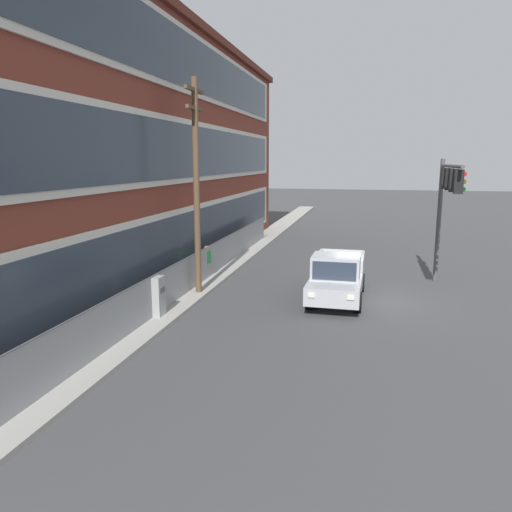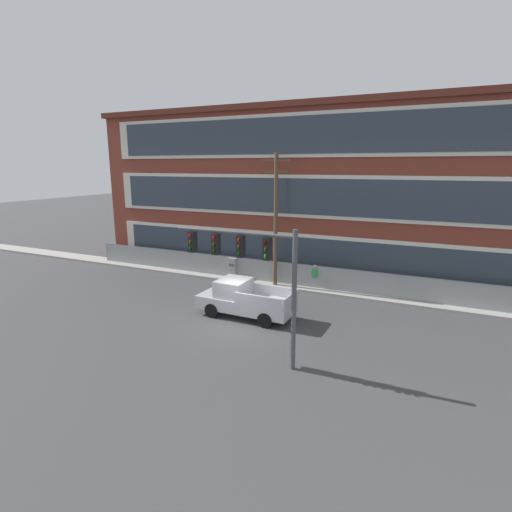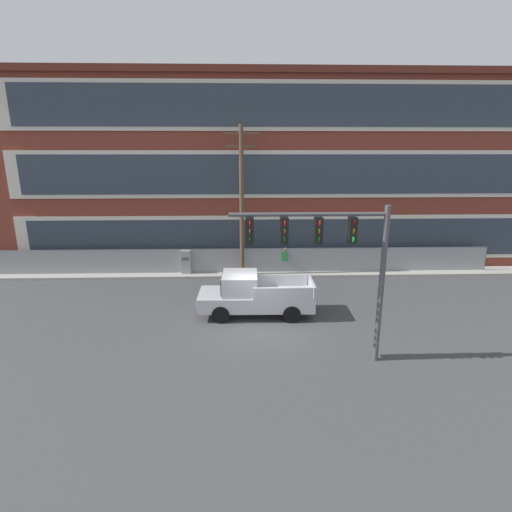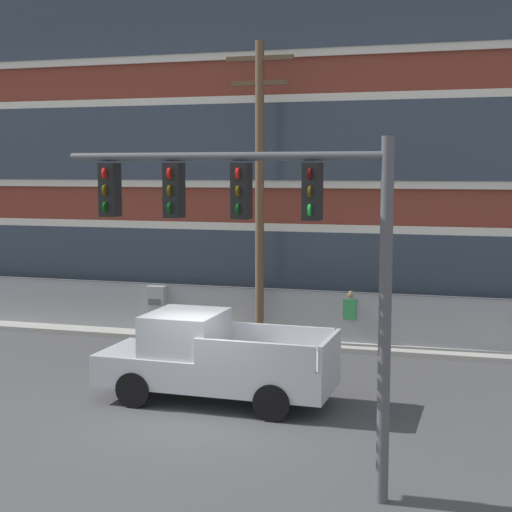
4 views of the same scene
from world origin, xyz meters
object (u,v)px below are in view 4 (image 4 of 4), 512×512
object	(u,v)px
pedestrian_near_cabinet	(350,315)
utility_pole_near_corner	(260,183)
pickup_truck_silver	(211,360)
traffic_signal_mast	(268,229)
electrical_cabinet	(158,311)

from	to	relation	value
pedestrian_near_cabinet	utility_pole_near_corner	bearing A→B (deg)	-169.22
pickup_truck_silver	pedestrian_near_cabinet	distance (m)	6.67
traffic_signal_mast	utility_pole_near_corner	size ratio (longest dim) A/B	0.64
pickup_truck_silver	pedestrian_near_cabinet	xyz separation A→B (m)	(2.13, 6.31, 0.02)
pickup_truck_silver	electrical_cabinet	world-z (taller)	pickup_truck_silver
pickup_truck_silver	utility_pole_near_corner	world-z (taller)	utility_pole_near_corner
utility_pole_near_corner	electrical_cabinet	xyz separation A→B (m)	(-3.46, 0.36, -4.06)
electrical_cabinet	pickup_truck_silver	bearing A→B (deg)	-57.08
utility_pole_near_corner	electrical_cabinet	bearing A→B (deg)	174.14
traffic_signal_mast	electrical_cabinet	xyz separation A→B (m)	(-6.55, 10.54, -3.50)
traffic_signal_mast	electrical_cabinet	bearing A→B (deg)	121.84
utility_pole_near_corner	pedestrian_near_cabinet	world-z (taller)	utility_pole_near_corner
electrical_cabinet	pedestrian_near_cabinet	bearing A→B (deg)	1.41
traffic_signal_mast	pickup_truck_silver	bearing A→B (deg)	120.26
pedestrian_near_cabinet	pickup_truck_silver	bearing A→B (deg)	-108.66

